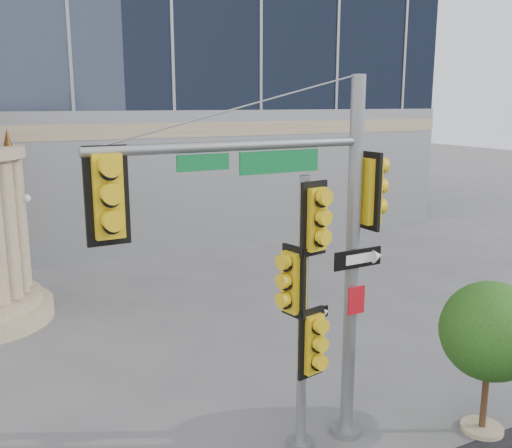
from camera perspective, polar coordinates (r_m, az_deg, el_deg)
name	(u,v)px	position (r m, az deg, el deg)	size (l,w,h in m)	color
ground	(313,420)	(12.29, 5.68, -18.96)	(120.00, 120.00, 0.00)	#545456
main_signal_pole	(297,229)	(9.70, 4.09, -0.54)	(5.28, 0.69, 6.80)	slate
secondary_signal_pole	(305,296)	(10.09, 4.94, -7.19)	(0.94, 0.68, 5.11)	slate
street_tree	(491,335)	(11.91, 22.45, -10.18)	(1.95, 1.90, 3.04)	#9D846A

